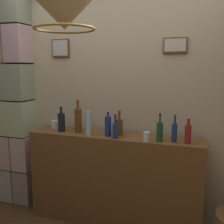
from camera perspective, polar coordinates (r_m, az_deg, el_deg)
The scene contains 15 objects.
panelled_rear_partition at distance 2.83m, azimuth 1.90°, elevation 4.16°, with size 3.16×0.15×2.63m.
stone_pillar at distance 3.33m, azimuth -20.60°, elevation 2.76°, with size 0.45×0.32×2.56m.
bar_shelf_unit at distance 2.84m, azimuth 0.33°, elevation -14.73°, with size 1.82×0.34×0.99m, color brown.
liquor_bottle_mezcal at distance 2.78m, azimuth -7.49°, elevation -1.74°, with size 0.07×0.07×0.35m.
liquor_bottle_gin at distance 2.65m, azimuth 1.62°, elevation -3.24°, with size 0.07×0.07×0.26m.
liquor_bottle_whiskey at distance 2.47m, azimuth 16.42°, elevation -4.54°, with size 0.06×0.06×0.24m.
liquor_bottle_rye at distance 2.46m, azimuth 10.47°, elevation -4.27°, with size 0.06×0.06×0.27m.
liquor_bottle_vermouth at distance 2.48m, azimuth 13.62°, elevation -4.24°, with size 0.05×0.05×0.27m.
liquor_bottle_vodka at distance 2.54m, azimuth 0.74°, elevation -3.91°, with size 0.05×0.05×0.24m.
liquor_bottle_tequila at distance 2.86m, azimuth -11.10°, elevation -2.14°, with size 0.08×0.08×0.27m.
liquor_bottle_sherry at distance 2.67m, azimuth -5.24°, elevation -2.37°, with size 0.06×0.06×0.30m.
liquor_bottle_amaro at distance 2.61m, azimuth -0.90°, elevation -3.06°, with size 0.06×0.06×0.26m.
glass_tumbler_rocks at distance 2.46m, azimuth 7.61°, elevation -5.45°, with size 0.06×0.06×0.09m.
glass_tumbler_highball at distance 3.01m, azimuth -12.52°, elevation -2.71°, with size 0.08×0.08×0.09m.
pendant_lamp at distance 1.82m, azimuth -10.52°, elevation 20.38°, with size 0.41×0.41×0.61m.
Camera 1 is at (0.81, -1.61, 1.68)m, focal length 41.39 mm.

